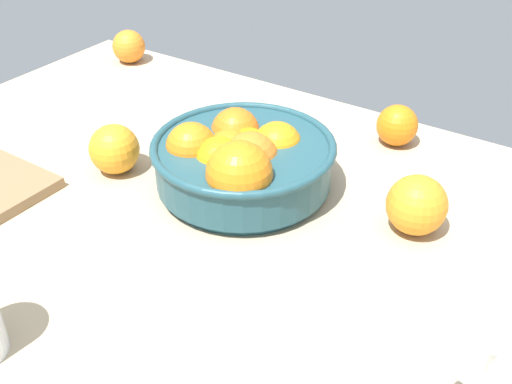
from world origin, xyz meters
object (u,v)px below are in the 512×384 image
Objects in this scene: fruit_bowl at (241,160)px; loose_orange_4 at (114,149)px; loose_orange_1 at (129,46)px; loose_orange_2 at (417,205)px; loose_orange_0 at (397,125)px.

fruit_bowl reaches higher than loose_orange_4.
loose_orange_4 is at bearing -49.54° from loose_orange_1.
loose_orange_0 is at bearing 118.59° from loose_orange_2.
fruit_bowl reaches higher than loose_orange_2.
loose_orange_2 is (24.33, 4.41, -0.93)cm from fruit_bowl.
loose_orange_4 is at bearing -165.98° from loose_orange_2.
loose_orange_0 is at bearing 44.32° from loose_orange_4.
fruit_bowl reaches higher than loose_orange_1.
loose_orange_2 is at bearing 14.02° from loose_orange_4.
fruit_bowl is 3.94× the size of loose_orange_0.
loose_orange_1 is at bearing 162.55° from loose_orange_2.
loose_orange_0 is 44.46cm from loose_orange_4.
loose_orange_1 is (-60.00, 2.00, 0.04)cm from loose_orange_0.
loose_orange_1 is at bearing 178.09° from loose_orange_0.
fruit_bowl is 24.74cm from loose_orange_2.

